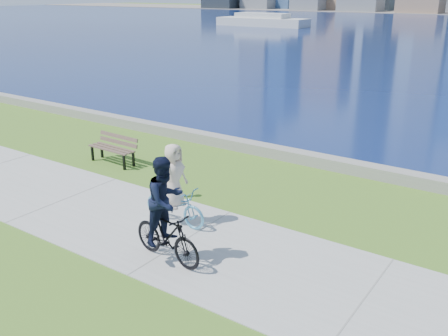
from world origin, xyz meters
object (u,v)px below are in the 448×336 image
(park_bench, at_px, (114,146))
(cyclist_man, at_px, (166,219))
(bollard_lamp, at_px, (169,175))
(cyclist_woman, at_px, (174,194))

(park_bench, distance_m, cyclist_man, 6.53)
(park_bench, bearing_deg, bollard_lamp, -17.51)
(bollard_lamp, height_order, cyclist_woman, cyclist_woman)
(park_bench, distance_m, bollard_lamp, 3.48)
(cyclist_woman, distance_m, cyclist_man, 1.73)
(cyclist_man, bearing_deg, park_bench, 61.87)
(cyclist_man, bearing_deg, bollard_lamp, 46.17)
(cyclist_woman, bearing_deg, cyclist_man, -144.78)
(park_bench, distance_m, cyclist_woman, 4.95)
(bollard_lamp, relative_size, cyclist_woman, 0.58)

